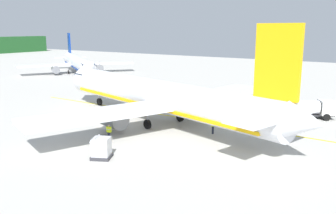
% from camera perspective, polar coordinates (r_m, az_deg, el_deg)
% --- Properties ---
extents(airliner_foreground, '(34.28, 41.09, 11.90)m').
position_cam_1_polar(airliner_foreground, '(44.06, -1.38, 1.67)').
color(airliner_foreground, silver).
rests_on(airliner_foreground, ground).
extents(airliner_mid_apron, '(26.66, 31.32, 10.18)m').
position_cam_1_polar(airliner_mid_apron, '(96.29, -14.03, 6.77)').
color(airliner_mid_apron, silver).
rests_on(airliner_mid_apron, ground).
extents(service_truck_baggage, '(5.06, 6.76, 2.40)m').
position_cam_1_polar(service_truck_baggage, '(50.37, 21.18, -0.13)').
color(service_truck_baggage, white).
rests_on(service_truck_baggage, ground).
extents(cargo_container_near, '(2.22, 2.22, 2.03)m').
position_cam_1_polar(cargo_container_near, '(44.18, 10.98, -1.75)').
color(cargo_container_near, '#333338').
rests_on(cargo_container_near, ground).
extents(cargo_container_mid, '(2.29, 2.29, 2.03)m').
position_cam_1_polar(cargo_container_mid, '(33.34, -10.44, -6.35)').
color(cargo_container_mid, '#333338').
rests_on(cargo_container_mid, ground).
extents(crew_marshaller, '(0.63, 0.26, 1.76)m').
position_cam_1_polar(crew_marshaller, '(40.50, 7.06, -2.78)').
color(crew_marshaller, '#191E33').
rests_on(crew_marshaller, ground).
extents(crew_loader_left, '(0.31, 0.62, 1.63)m').
position_cam_1_polar(crew_loader_left, '(38.64, -9.26, -3.71)').
color(crew_loader_left, '#191E33').
rests_on(crew_loader_left, ground).
extents(apron_guide_line, '(0.30, 60.00, 0.01)m').
position_cam_1_polar(apron_guide_line, '(45.81, 6.09, -2.32)').
color(apron_guide_line, yellow).
rests_on(apron_guide_line, ground).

